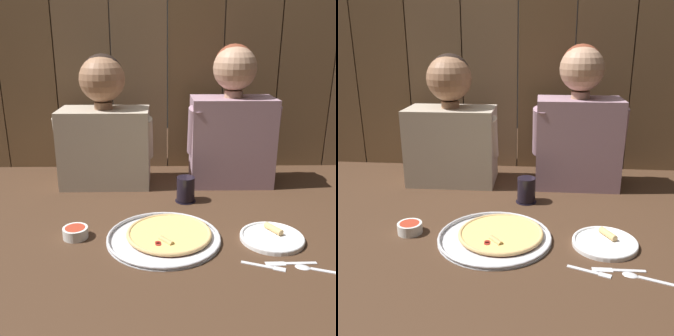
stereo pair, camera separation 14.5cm
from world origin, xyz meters
TOP-DOWN VIEW (x-y plane):
  - ground_plane at (0.00, 0.00)m, footprint 3.20×3.20m
  - pizza_tray at (-0.02, -0.11)m, footprint 0.38×0.38m
  - dinner_plate at (0.34, -0.13)m, footprint 0.21×0.21m
  - drinking_glass at (0.07, 0.20)m, footprint 0.09×0.09m
  - dipping_bowl at (-0.33, -0.10)m, footprint 0.08×0.08m
  - table_fork at (0.27, -0.29)m, footprint 0.13×0.06m
  - table_knife at (0.35, -0.28)m, footprint 0.16×0.02m
  - table_spoon at (0.40, -0.31)m, footprint 0.14×0.07m
  - diner_left at (-0.29, 0.42)m, footprint 0.43×0.23m
  - diner_right at (0.29, 0.42)m, footprint 0.40×0.21m
  - wooden_backdrop_wall at (0.00, 0.69)m, footprint 2.19×0.03m

SIDE VIEW (x-z plane):
  - ground_plane at x=0.00m, z-range 0.00..0.00m
  - table_knife at x=0.35m, z-range 0.00..0.00m
  - table_fork at x=0.27m, z-range 0.00..0.01m
  - table_spoon at x=0.40m, z-range 0.00..0.01m
  - dinner_plate at x=0.34m, z-range -0.01..0.03m
  - pizza_tray at x=-0.02m, z-range 0.00..0.02m
  - dipping_bowl at x=-0.33m, z-range 0.00..0.04m
  - drinking_glass at x=0.07m, z-range 0.00..0.10m
  - diner_left at x=-0.29m, z-range -0.02..0.56m
  - diner_right at x=0.29m, z-range -0.02..0.60m
  - wooden_backdrop_wall at x=0.00m, z-range 0.00..1.46m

